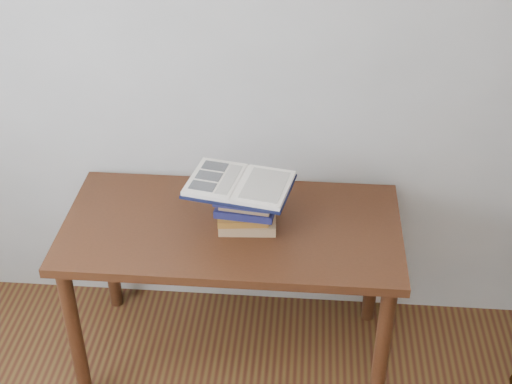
{
  "coord_description": "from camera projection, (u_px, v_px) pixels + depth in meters",
  "views": [
    {
      "loc": [
        0.25,
        -0.83,
        2.37
      ],
      "look_at": [
        0.08,
        1.29,
        0.93
      ],
      "focal_mm": 50.0,
      "sensor_mm": 36.0,
      "label": 1
    }
  ],
  "objects": [
    {
      "name": "desk",
      "position": [
        232.0,
        244.0,
        2.83
      ],
      "size": [
        1.32,
        0.66,
        0.71
      ],
      "color": "#422110",
      "rests_on": "ground"
    },
    {
      "name": "book_stack",
      "position": [
        246.0,
        204.0,
        2.73
      ],
      "size": [
        0.24,
        0.21,
        0.19
      ],
      "color": "tan",
      "rests_on": "desk"
    },
    {
      "name": "room_shell",
      "position": [
        94.0,
        272.0,
        1.13
      ],
      "size": [
        3.54,
        3.54,
        2.62
      ],
      "color": "beige",
      "rests_on": "ground"
    },
    {
      "name": "open_book",
      "position": [
        240.0,
        184.0,
        2.64
      ],
      "size": [
        0.42,
        0.33,
        0.03
      ],
      "rotation": [
        0.0,
        0.0,
        -0.19
      ],
      "color": "black",
      "rests_on": "book_stack"
    }
  ]
}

